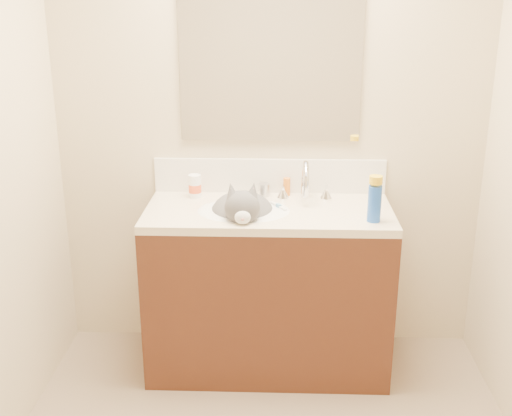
# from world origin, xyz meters

# --- Properties ---
(room_shell) EXTENTS (2.24, 2.54, 2.52)m
(room_shell) POSITION_xyz_m (0.00, 0.00, 1.49)
(room_shell) COLOR beige
(room_shell) RESTS_ON ground
(vanity_cabinet) EXTENTS (1.20, 0.55, 0.82)m
(vanity_cabinet) POSITION_xyz_m (0.00, 0.97, 0.41)
(vanity_cabinet) COLOR #442113
(vanity_cabinet) RESTS_ON ground
(counter_slab) EXTENTS (1.20, 0.55, 0.04)m
(counter_slab) POSITION_xyz_m (0.00, 0.97, 0.84)
(counter_slab) COLOR beige
(counter_slab) RESTS_ON vanity_cabinet
(basin) EXTENTS (0.45, 0.36, 0.14)m
(basin) POSITION_xyz_m (-0.12, 0.94, 0.79)
(basin) COLOR white
(basin) RESTS_ON vanity_cabinet
(faucet) EXTENTS (0.28, 0.20, 0.21)m
(faucet) POSITION_xyz_m (0.18, 1.11, 0.95)
(faucet) COLOR silver
(faucet) RESTS_ON counter_slab
(cat) EXTENTS (0.38, 0.45, 0.34)m
(cat) POSITION_xyz_m (-0.13, 0.95, 0.84)
(cat) COLOR #4B494C
(cat) RESTS_ON basin
(backsplash) EXTENTS (1.20, 0.02, 0.18)m
(backsplash) POSITION_xyz_m (0.00, 1.24, 0.95)
(backsplash) COLOR silver
(backsplash) RESTS_ON counter_slab
(mirror) EXTENTS (0.90, 0.02, 0.80)m
(mirror) POSITION_xyz_m (0.00, 1.24, 1.54)
(mirror) COLOR white
(mirror) RESTS_ON room_shell
(pill_bottle) EXTENTS (0.08, 0.08, 0.12)m
(pill_bottle) POSITION_xyz_m (-0.38, 1.15, 0.92)
(pill_bottle) COLOR white
(pill_bottle) RESTS_ON counter_slab
(pill_label) EXTENTS (0.09, 0.09, 0.04)m
(pill_label) POSITION_xyz_m (-0.38, 1.15, 0.91)
(pill_label) COLOR #E95326
(pill_label) RESTS_ON pill_bottle
(silver_jar) EXTENTS (0.06, 0.06, 0.07)m
(silver_jar) POSITION_xyz_m (-0.03, 1.17, 0.89)
(silver_jar) COLOR #B7B7BC
(silver_jar) RESTS_ON counter_slab
(amber_bottle) EXTENTS (0.05, 0.05, 0.09)m
(amber_bottle) POSITION_xyz_m (0.09, 1.19, 0.91)
(amber_bottle) COLOR orange
(amber_bottle) RESTS_ON counter_slab
(toothbrush) EXTENTS (0.08, 0.12, 0.01)m
(toothbrush) POSITION_xyz_m (0.05, 1.00, 0.86)
(toothbrush) COLOR white
(toothbrush) RESTS_ON counter_slab
(toothbrush_head) EXTENTS (0.03, 0.03, 0.02)m
(toothbrush_head) POSITION_xyz_m (0.05, 1.00, 0.87)
(toothbrush_head) COLOR #5C98C4
(toothbrush_head) RESTS_ON counter_slab
(spray_can) EXTENTS (0.06, 0.06, 0.17)m
(spray_can) POSITION_xyz_m (0.49, 0.82, 0.94)
(spray_can) COLOR blue
(spray_can) RESTS_ON counter_slab
(spray_cap) EXTENTS (0.06, 0.06, 0.04)m
(spray_cap) POSITION_xyz_m (0.49, 0.82, 1.06)
(spray_cap) COLOR yellow
(spray_cap) RESTS_ON spray_can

